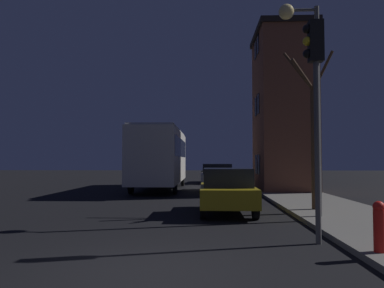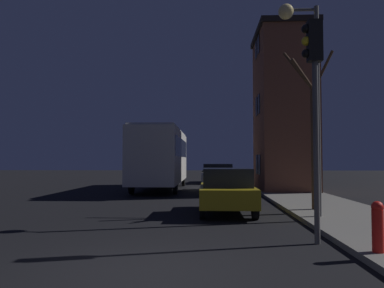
{
  "view_description": "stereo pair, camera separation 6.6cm",
  "coord_description": "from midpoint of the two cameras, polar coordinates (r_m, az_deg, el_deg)",
  "views": [
    {
      "loc": [
        0.98,
        -5.99,
        1.76
      ],
      "look_at": [
        0.44,
        8.23,
        2.38
      ],
      "focal_mm": 35.0,
      "sensor_mm": 36.0,
      "label": 1
    },
    {
      "loc": [
        1.04,
        -5.99,
        1.76
      ],
      "look_at": [
        0.44,
        8.23,
        2.38
      ],
      "focal_mm": 35.0,
      "sensor_mm": 36.0,
      "label": 2
    }
  ],
  "objects": [
    {
      "name": "streetlamp",
      "position": [
        11.83,
        16.53,
        11.52
      ],
      "size": [
        1.2,
        0.46,
        6.31
      ],
      "color": "#4C4C4C",
      "rests_on": "sidewalk"
    },
    {
      "name": "car_far_lane",
      "position": [
        29.29,
        3.22,
        -4.42
      ],
      "size": [
        1.86,
        4.72,
        1.5
      ],
      "color": "black",
      "rests_on": "ground"
    },
    {
      "name": "car_mid_lane",
      "position": [
        21.12,
        3.72,
        -5.07
      ],
      "size": [
        1.75,
        4.2,
        1.57
      ],
      "color": "beige",
      "rests_on": "ground"
    },
    {
      "name": "fire_hydrant",
      "position": [
        7.57,
        26.4,
        -11.02
      ],
      "size": [
        0.21,
        0.21,
        0.91
      ],
      "color": "red",
      "rests_on": "sidewalk"
    },
    {
      "name": "brick_building",
      "position": [
        21.98,
        13.59,
        5.17
      ],
      "size": [
        3.13,
        4.87,
        9.04
      ],
      "color": "brown",
      "rests_on": "sidewalk"
    },
    {
      "name": "bare_tree",
      "position": [
        13.23,
        17.8,
        1.78
      ],
      "size": [
        1.55,
        1.28,
        5.44
      ],
      "color": "#473323",
      "rests_on": "sidewalk"
    },
    {
      "name": "ground_plane",
      "position": [
        6.32,
        -7.51,
        -18.65
      ],
      "size": [
        120.0,
        120.0,
        0.0
      ],
      "primitive_type": "plane",
      "color": "black"
    },
    {
      "name": "traffic_light",
      "position": [
        8.53,
        18.02,
        8.75
      ],
      "size": [
        0.43,
        0.24,
        4.78
      ],
      "color": "#4C4C4C",
      "rests_on": "ground"
    },
    {
      "name": "car_near_lane",
      "position": [
        12.51,
        5.2,
        -6.98
      ],
      "size": [
        1.74,
        3.81,
        1.5
      ],
      "color": "olive",
      "rests_on": "ground"
    },
    {
      "name": "bus",
      "position": [
        22.82,
        -4.89,
        -1.54
      ],
      "size": [
        2.51,
        9.85,
        3.6
      ],
      "color": "beige",
      "rests_on": "ground"
    }
  ]
}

